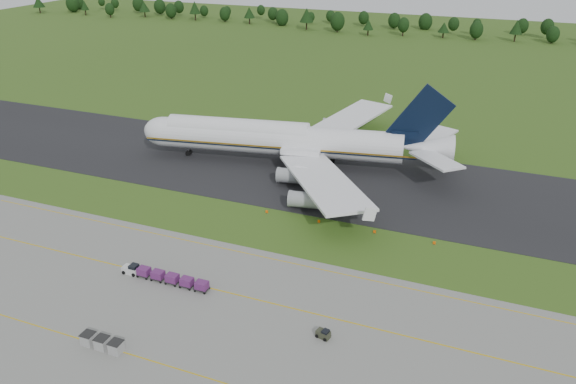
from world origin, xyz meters
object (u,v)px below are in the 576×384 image
at_px(utility_cart, 323,334).
at_px(uld_row, 102,343).
at_px(aircraft, 285,139).
at_px(baggage_train, 163,277).
at_px(edge_markers, 346,227).

distance_m(utility_cart, uld_row, 31.34).
relative_size(aircraft, baggage_train, 4.79).
relative_size(baggage_train, utility_cart, 7.43).
xyz_separation_m(baggage_train, uld_row, (1.09, -17.22, -0.01)).
height_order(aircraft, uld_row, aircraft).
bearing_deg(baggage_train, aircraft, 90.48).
xyz_separation_m(utility_cart, edge_markers, (-6.03, 32.63, -0.32)).
bearing_deg(baggage_train, edge_markers, 51.23).
distance_m(uld_row, edge_markers, 51.29).
bearing_deg(uld_row, aircraft, 91.23).
distance_m(baggage_train, edge_markers, 37.21).
distance_m(aircraft, edge_markers, 36.11).
height_order(aircraft, baggage_train, aircraft).
height_order(utility_cart, uld_row, uld_row).
height_order(utility_cart, edge_markers, utility_cart).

